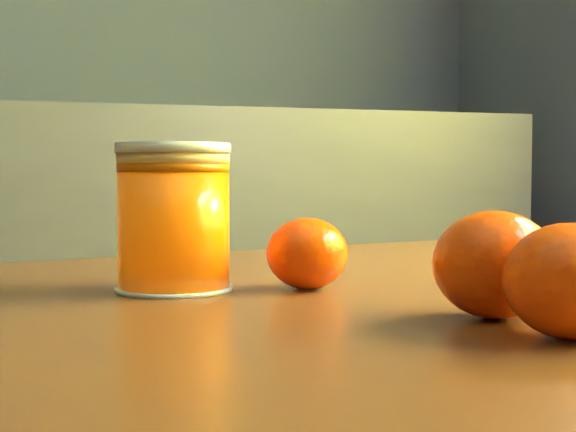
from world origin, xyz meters
name	(u,v)px	position (x,y,z in m)	size (l,w,h in m)	color
table	(378,415)	(0.86, 0.29, 0.61)	(1.04, 0.83, 0.70)	brown
juice_glass	(174,218)	(0.72, 0.34, 0.75)	(0.08, 0.08, 0.10)	#FF5F05
orange_front	(494,264)	(0.88, 0.17, 0.73)	(0.07, 0.07, 0.06)	#FF4505
orange_back	(307,253)	(0.81, 0.32, 0.72)	(0.06, 0.06, 0.05)	#FF4505
orange_extra	(570,281)	(0.88, 0.11, 0.73)	(0.07, 0.07, 0.06)	#FF4505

